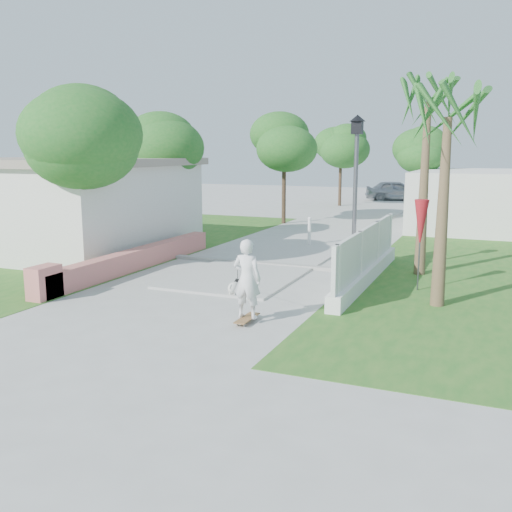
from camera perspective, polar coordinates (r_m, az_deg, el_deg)
The scene contains 22 objects.
ground at distance 12.42m, azimuth -9.67°, elevation -5.96°, with size 90.00×90.00×0.00m, color #B7B7B2.
path_strip at distance 30.90m, azimuth 10.58°, elevation 3.87°, with size 3.20×36.00×0.06m, color #B7B7B2.
curb at distance 17.61m, azimuth 0.80°, elevation -0.77°, with size 6.50×0.25×0.10m, color #999993.
grass_left at distance 22.76m, azimuth -13.82°, elevation 1.38°, with size 8.00×20.00×0.01m, color #26641F.
grass_right at distance 18.36m, azimuth 24.02°, elevation -1.36°, with size 8.00×20.00×0.01m, color #26641F.
pink_wall at distance 17.02m, azimuth -12.71°, elevation -0.53°, with size 0.45×8.20×0.80m.
house_left at distance 21.66m, azimuth -19.30°, elevation 4.99°, with size 8.40×7.40×3.23m.
lattice_fence at distance 15.61m, azimuth 11.06°, elevation -0.57°, with size 0.35×7.00×1.50m.
building_right at distance 28.11m, azimuth 21.86°, elevation 5.27°, with size 6.00×8.00×2.60m, color silver.
street_lamp at distance 15.96m, azimuth 9.90°, elevation 6.52°, with size 0.44×0.44×4.44m.
bollard at distance 21.18m, azimuth 5.36°, elevation 2.55°, with size 0.14×0.14×1.09m.
patio_umbrella at distance 14.73m, azimuth 16.15°, elevation 3.05°, with size 0.36×0.36×2.30m.
tree_left_near at distance 17.00m, azimuth -17.64°, elevation 11.13°, with size 3.60×3.60×5.28m.
tree_left_mid at distance 22.02m, azimuth -10.23°, elevation 10.34°, with size 3.20×3.20×4.85m.
tree_path_left at distance 27.67m, azimuth 2.87°, elevation 11.15°, with size 3.40×3.40×5.23m.
tree_path_right at distance 30.18m, azimuth 16.87°, elevation 10.05°, with size 3.00×3.00×4.79m.
tree_path_far at distance 37.17m, azimuth 8.53°, elevation 10.87°, with size 3.20×3.20×5.17m.
palm_far at distance 16.66m, azimuth 16.79°, elevation 13.49°, with size 1.80×1.80×5.30m.
palm_near at distance 13.28m, azimuth 18.60°, elevation 11.98°, with size 1.80×1.80×4.70m.
skateboarder at distance 12.61m, azimuth -1.70°, elevation -2.00°, with size 1.46×2.50×1.74m.
dog at distance 13.90m, azimuth -2.15°, elevation -3.10°, with size 0.27×0.60×0.41m.
parked_car at distance 41.67m, azimuth 13.85°, elevation 6.37°, with size 1.71×4.26×1.45m, color #A5A6AC.
Camera 1 is at (6.46, -10.02, 3.48)m, focal length 40.00 mm.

